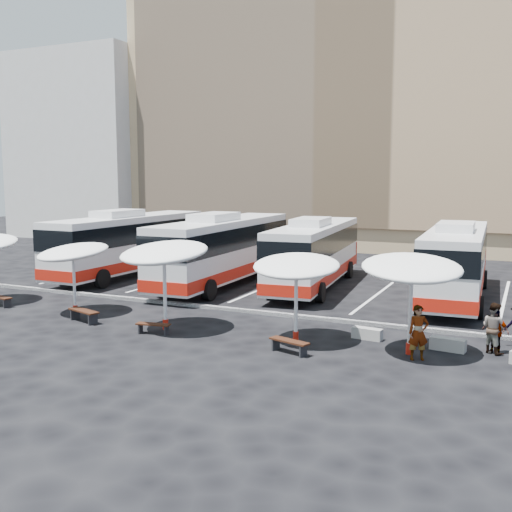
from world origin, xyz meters
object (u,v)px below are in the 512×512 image
at_px(sunshade_4, 412,268).
at_px(wood_bench_3, 289,343).
at_px(bus_3, 456,259).
at_px(conc_bench_1, 448,344).
at_px(wood_bench_0, 0,299).
at_px(passenger_1, 494,328).
at_px(passenger_2, 495,331).
at_px(bus_1, 223,248).
at_px(sunshade_1, 73,252).
at_px(conc_bench_0, 367,334).
at_px(wood_bench_2, 153,326).
at_px(passenger_0, 419,333).
at_px(bus_2, 315,251).
at_px(sunshade_3, 296,266).
at_px(bus_0, 130,242).
at_px(sunshade_2, 164,253).
at_px(wood_bench_1, 84,313).

relative_size(sunshade_4, wood_bench_3, 2.81).
bearing_deg(bus_3, conc_bench_1, -87.58).
xyz_separation_m(sunshade_4, wood_bench_0, (-18.80, -0.25, -2.61)).
relative_size(passenger_1, passenger_2, 1.14).
bearing_deg(bus_1, sunshade_1, -107.52).
xyz_separation_m(wood_bench_3, conc_bench_0, (1.97, 2.89, -0.14)).
xyz_separation_m(sunshade_1, passenger_2, (17.22, 1.23, -1.94)).
bearing_deg(wood_bench_3, bus_1, 127.40).
height_order(sunshade_1, wood_bench_0, sunshade_1).
xyz_separation_m(sunshade_1, wood_bench_0, (-4.22, -0.32, -2.37)).
bearing_deg(bus_3, wood_bench_0, -153.76).
relative_size(wood_bench_0, passenger_2, 1.00).
height_order(wood_bench_2, passenger_0, passenger_0).
bearing_deg(bus_3, bus_2, 175.32).
bearing_deg(conc_bench_1, bus_2, 130.60).
distance_m(conc_bench_1, passenger_1, 1.63).
xyz_separation_m(wood_bench_0, passenger_2, (21.44, 1.54, 0.42)).
bearing_deg(sunshade_3, sunshade_1, 178.98).
distance_m(sunshade_4, passenger_0, 2.14).
distance_m(sunshade_4, conc_bench_0, 3.52).
bearing_deg(conc_bench_0, bus_2, 119.70).
bearing_deg(wood_bench_2, wood_bench_3, -1.63).
bearing_deg(bus_2, wood_bench_3, -80.32).
xyz_separation_m(bus_0, sunshade_3, (14.57, -9.70, 0.73)).
xyz_separation_m(sunshade_2, conc_bench_0, (7.61, 1.93, -2.84)).
bearing_deg(conc_bench_0, bus_1, 142.38).
xyz_separation_m(wood_bench_0, wood_bench_3, (15.06, -1.36, 0.00)).
bearing_deg(wood_bench_2, sunshade_3, 13.93).
relative_size(wood_bench_0, passenger_1, 0.88).
height_order(bus_0, passenger_0, bus_0).
relative_size(sunshade_3, wood_bench_3, 2.35).
relative_size(sunshade_2, sunshade_4, 0.91).
bearing_deg(passenger_1, wood_bench_3, 60.36).
xyz_separation_m(bus_3, sunshade_2, (-9.68, -10.99, 1.08)).
distance_m(sunshade_2, conc_bench_0, 8.35).
height_order(bus_1, bus_2, bus_1).
bearing_deg(bus_2, conc_bench_0, -65.92).
bearing_deg(bus_1, wood_bench_2, -77.84).
relative_size(bus_2, sunshade_3, 3.36).
xyz_separation_m(bus_2, sunshade_2, (-2.31, -11.24, 1.09)).
distance_m(bus_3, sunshade_3, 11.37).
relative_size(sunshade_3, wood_bench_0, 2.37).
distance_m(sunshade_1, sunshade_2, 5.26).
bearing_deg(conc_bench_1, sunshade_1, -176.63).
relative_size(wood_bench_1, conc_bench_0, 1.54).
relative_size(bus_3, conc_bench_0, 10.96).
relative_size(sunshade_4, wood_bench_1, 2.53).
height_order(bus_2, sunshade_2, bus_2).
relative_size(conc_bench_1, passenger_2, 0.77).
distance_m(wood_bench_0, wood_bench_2, 9.46).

